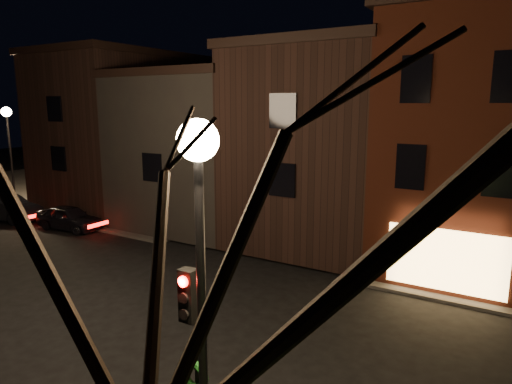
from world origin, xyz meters
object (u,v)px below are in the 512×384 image
street_lamp_far (8,129)px  bare_tree_right (130,188)px  street_lamp_near (200,219)px  parked_car_b (7,208)px  parked_car_a (69,218)px  traffic_signal (193,345)px

street_lamp_far → bare_tree_right: (26.50, -14.70, 0.97)m
street_lamp_near → bare_tree_right: (1.30, -2.50, 0.97)m
bare_tree_right → parked_car_b: bearing=152.3°
parked_car_b → parked_car_a: bearing=-90.1°
parked_car_b → traffic_signal: bearing=-121.0°
street_lamp_far → parked_car_b: 5.82m
bare_tree_right → parked_car_a: size_ratio=2.17×
street_lamp_near → parked_car_b: size_ratio=1.42×
street_lamp_near → bare_tree_right: size_ratio=0.76×
traffic_signal → bare_tree_right: 4.87m
street_lamp_near → parked_car_a: bearing=148.8°
street_lamp_near → parked_car_b: (-22.22, 9.87, -4.43)m
traffic_signal → bare_tree_right: (1.90, -2.99, 3.34)m
bare_tree_right → parked_car_a: bearing=145.1°
traffic_signal → street_lamp_near: bearing=-39.4°
street_lamp_near → street_lamp_far: size_ratio=1.00×
street_lamp_near → street_lamp_far: bearing=154.2°
bare_tree_right → traffic_signal: bearing=122.4°
street_lamp_near → traffic_signal: (-0.60, 0.49, -2.37)m
traffic_signal → parked_car_b: (-21.62, 9.38, -2.06)m
street_lamp_far → street_lamp_near: bearing=-25.8°
street_lamp_far → traffic_signal: 27.35m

